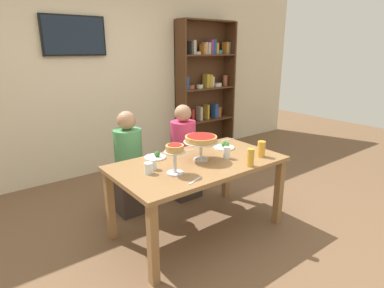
{
  "coord_description": "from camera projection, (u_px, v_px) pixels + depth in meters",
  "views": [
    {
      "loc": [
        -1.79,
        -2.23,
        1.79
      ],
      "look_at": [
        0.0,
        0.1,
        0.89
      ],
      "focal_mm": 29.77,
      "sensor_mm": 36.0,
      "label": 1
    }
  ],
  "objects": [
    {
      "name": "ground_plane",
      "position": [
        198.0,
        229.0,
        3.26
      ],
      "size": [
        12.0,
        12.0,
        0.0
      ],
      "primitive_type": "plane",
      "color": "brown"
    },
    {
      "name": "rear_partition",
      "position": [
        102.0,
        76.0,
        4.52
      ],
      "size": [
        8.0,
        0.12,
        2.8
      ],
      "primitive_type": "cube",
      "color": "beige",
      "rests_on": "ground_plane"
    },
    {
      "name": "dining_table",
      "position": [
        198.0,
        170.0,
        3.07
      ],
      "size": [
        1.63,
        0.91,
        0.74
      ],
      "color": "olive",
      "rests_on": "ground_plane"
    },
    {
      "name": "bookshelf",
      "position": [
        205.0,
        86.0,
        5.47
      ],
      "size": [
        1.1,
        0.3,
        2.21
      ],
      "color": "#4C2D19",
      "rests_on": "ground_plane"
    },
    {
      "name": "television",
      "position": [
        74.0,
        36.0,
        4.08
      ],
      "size": [
        0.81,
        0.05,
        0.5
      ],
      "color": "black"
    },
    {
      "name": "diner_far_left",
      "position": [
        129.0,
        170.0,
        3.5
      ],
      "size": [
        0.34,
        0.34,
        1.15
      ],
      "rotation": [
        0.0,
        0.0,
        -1.57
      ],
      "color": "#382D28",
      "rests_on": "ground_plane"
    },
    {
      "name": "diner_far_right",
      "position": [
        183.0,
        158.0,
        3.87
      ],
      "size": [
        0.34,
        0.34,
        1.15
      ],
      "rotation": [
        0.0,
        0.0,
        -1.57
      ],
      "color": "#382D28",
      "rests_on": "ground_plane"
    },
    {
      "name": "deep_dish_pizza_stand",
      "position": [
        201.0,
        140.0,
        3.03
      ],
      "size": [
        0.34,
        0.34,
        0.24
      ],
      "color": "silver",
      "rests_on": "dining_table"
    },
    {
      "name": "personal_pizza_stand",
      "position": [
        175.0,
        153.0,
        2.69
      ],
      "size": [
        0.19,
        0.19,
        0.26
      ],
      "color": "silver",
      "rests_on": "dining_table"
    },
    {
      "name": "salad_plate_near_diner",
      "position": [
        225.0,
        146.0,
        3.44
      ],
      "size": [
        0.22,
        0.22,
        0.07
      ],
      "color": "white",
      "rests_on": "dining_table"
    },
    {
      "name": "salad_plate_far_diner",
      "position": [
        156.0,
        156.0,
        3.13
      ],
      "size": [
        0.21,
        0.21,
        0.07
      ],
      "color": "white",
      "rests_on": "dining_table"
    },
    {
      "name": "beer_glass_amber_tall",
      "position": [
        250.0,
        158.0,
        2.9
      ],
      "size": [
        0.07,
        0.07,
        0.17
      ],
      "primitive_type": "cylinder",
      "color": "gold",
      "rests_on": "dining_table"
    },
    {
      "name": "beer_glass_amber_short",
      "position": [
        261.0,
        149.0,
        3.16
      ],
      "size": [
        0.08,
        0.08,
        0.16
      ],
      "primitive_type": "cylinder",
      "color": "gold",
      "rests_on": "dining_table"
    },
    {
      "name": "water_glass_clear_near",
      "position": [
        148.0,
        168.0,
        2.73
      ],
      "size": [
        0.07,
        0.07,
        0.1
      ],
      "primitive_type": "cylinder",
      "color": "white",
      "rests_on": "dining_table"
    },
    {
      "name": "water_glass_clear_far",
      "position": [
        227.0,
        153.0,
        3.11
      ],
      "size": [
        0.07,
        0.07,
        0.12
      ],
      "primitive_type": "cylinder",
      "color": "white",
      "rests_on": "dining_table"
    },
    {
      "name": "water_glass_clear_spare",
      "position": [
        153.0,
        164.0,
        2.83
      ],
      "size": [
        0.07,
        0.07,
        0.09
      ],
      "primitive_type": "cylinder",
      "color": "white",
      "rests_on": "dining_table"
    },
    {
      "name": "cutlery_fork_near",
      "position": [
        228.0,
        140.0,
        3.74
      ],
      "size": [
        0.18,
        0.02,
        0.0
      ],
      "primitive_type": "cube",
      "rotation": [
        0.0,
        0.0,
        3.11
      ],
      "color": "silver",
      "rests_on": "dining_table"
    },
    {
      "name": "cutlery_knife_near",
      "position": [
        195.0,
        180.0,
        2.6
      ],
      "size": [
        0.17,
        0.08,
        0.0
      ],
      "primitive_type": "cube",
      "rotation": [
        0.0,
        0.0,
        0.37
      ],
      "color": "silver",
      "rests_on": "dining_table"
    },
    {
      "name": "cutlery_fork_far",
      "position": [
        186.0,
        151.0,
        3.34
      ],
      "size": [
        0.18,
        0.06,
        0.0
      ],
      "primitive_type": "cube",
      "rotation": [
        0.0,
        0.0,
        2.9
      ],
      "color": "silver",
      "rests_on": "dining_table"
    }
  ]
}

